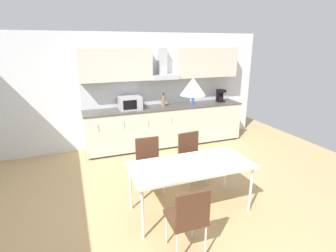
# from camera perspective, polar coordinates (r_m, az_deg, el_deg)

# --- Properties ---
(ground_plane) EXTENTS (8.62, 8.07, 0.02)m
(ground_plane) POSITION_cam_1_polar(r_m,az_deg,el_deg) (4.03, -1.66, -17.54)
(ground_plane) COLOR tan
(wall_back) EXTENTS (6.90, 0.10, 2.55)m
(wall_back) POSITION_cam_1_polar(r_m,az_deg,el_deg) (6.05, -10.31, 7.39)
(wall_back) COLOR silver
(wall_back) RESTS_ON ground_plane
(kitchen_counter) EXTENTS (3.69, 0.67, 0.94)m
(kitchen_counter) POSITION_cam_1_polar(r_m,az_deg,el_deg) (6.14, -0.47, 0.08)
(kitchen_counter) COLOR #333333
(kitchen_counter) RESTS_ON ground_plane
(backsplash_tile) EXTENTS (3.67, 0.02, 0.56)m
(backsplash_tile) POSITION_cam_1_polar(r_m,az_deg,el_deg) (6.24, -1.47, 7.40)
(backsplash_tile) COLOR silver
(backsplash_tile) RESTS_ON kitchen_counter
(upper_wall_cabinets) EXTENTS (3.67, 0.40, 0.68)m
(upper_wall_cabinets) POSITION_cam_1_polar(r_m,az_deg,el_deg) (6.02, -1.02, 13.38)
(upper_wall_cabinets) COLOR beige
(microwave) EXTENTS (0.48, 0.35, 0.28)m
(microwave) POSITION_cam_1_polar(r_m,az_deg,el_deg) (5.76, -8.26, 4.96)
(microwave) COLOR #ADADB2
(microwave) RESTS_ON kitchen_counter
(coffee_maker) EXTENTS (0.18, 0.19, 0.30)m
(coffee_maker) POSITION_cam_1_polar(r_m,az_deg,el_deg) (6.63, 11.32, 6.53)
(coffee_maker) COLOR black
(coffee_maker) RESTS_ON kitchen_counter
(bottle_brown) EXTENTS (0.08, 0.08, 0.31)m
(bottle_brown) POSITION_cam_1_polar(r_m,az_deg,el_deg) (5.99, -1.00, 5.56)
(bottle_brown) COLOR brown
(bottle_brown) RESTS_ON kitchen_counter
(bottle_blue) EXTENTS (0.06, 0.06, 0.20)m
(bottle_blue) POSITION_cam_1_polar(r_m,az_deg,el_deg) (6.22, 5.43, 5.45)
(bottle_blue) COLOR blue
(bottle_blue) RESTS_ON kitchen_counter
(dining_table) EXTENTS (1.68, 0.77, 0.73)m
(dining_table) POSITION_cam_1_polar(r_m,az_deg,el_deg) (3.65, 4.97, -8.93)
(dining_table) COLOR silver
(dining_table) RESTS_ON ground_plane
(chair_near_left) EXTENTS (0.41, 0.41, 0.87)m
(chair_near_left) POSITION_cam_1_polar(r_m,az_deg,el_deg) (3.00, 4.56, -18.82)
(chair_near_left) COLOR #4C2D1E
(chair_near_left) RESTS_ON ground_plane
(chair_far_left) EXTENTS (0.42, 0.42, 0.87)m
(chair_far_left) POSITION_cam_1_polar(r_m,az_deg,el_deg) (4.25, -4.19, -7.26)
(chair_far_left) COLOR #4C2D1E
(chair_far_left) RESTS_ON ground_plane
(chair_far_right) EXTENTS (0.44, 0.44, 0.87)m
(chair_far_right) POSITION_cam_1_polar(r_m,az_deg,el_deg) (4.49, 5.02, -5.86)
(chair_far_right) COLOR #4C2D1E
(chair_far_right) RESTS_ON ground_plane
(pendant_lamp) EXTENTS (0.32, 0.32, 0.22)m
(pendant_lamp) POSITION_cam_1_polar(r_m,az_deg,el_deg) (3.31, 5.47, 8.58)
(pendant_lamp) COLOR silver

